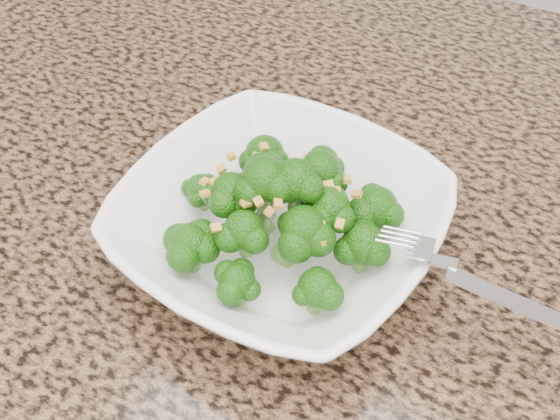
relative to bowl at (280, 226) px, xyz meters
The scene contains 5 objects.
granite_counter 0.07m from the bowl, 23.49° to the right, with size 1.64×1.04×0.03m, color brown.
bowl is the anchor object (origin of this frame).
broccoli_pile 0.06m from the bowl, ahead, with size 0.22×0.22×0.06m, color #195709, non-canonical shape.
garlic_topping 0.10m from the bowl, ahead, with size 0.13×0.13×0.01m, color gold, non-canonical shape.
fork 0.14m from the bowl, ahead, with size 0.18×0.03×0.01m, color silver, non-canonical shape.
Camera 1 is at (0.14, -0.01, 1.36)m, focal length 45.00 mm.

